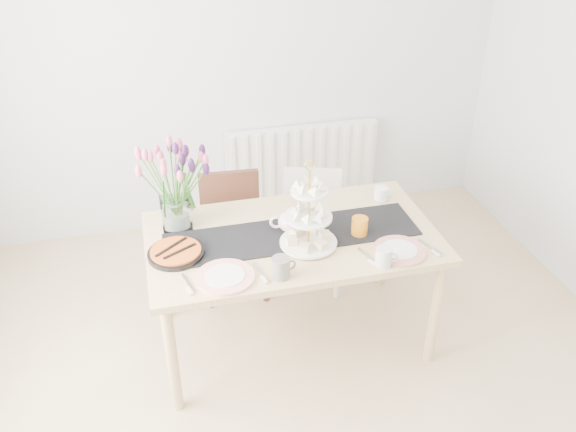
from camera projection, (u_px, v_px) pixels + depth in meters
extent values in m
plane|color=silver|center=(233.00, 58.00, 4.29)|extent=(4.00, 0.00, 4.00)
cube|color=white|center=(302.00, 162.00, 4.80)|extent=(1.20, 0.08, 0.60)
cube|color=tan|center=(292.00, 238.00, 3.37)|extent=(1.60, 0.90, 0.04)
cylinder|color=tan|center=(172.00, 359.00, 3.10)|extent=(0.06, 0.06, 0.71)
cylinder|color=tan|center=(435.00, 313.00, 3.41)|extent=(0.06, 0.06, 0.71)
cylinder|color=tan|center=(161.00, 272.00, 3.73)|extent=(0.06, 0.06, 0.71)
cylinder|color=tan|center=(384.00, 239.00, 4.03)|extent=(0.06, 0.06, 0.71)
cube|color=#3C1C16|center=(234.00, 238.00, 3.97)|extent=(0.42, 0.42, 0.04)
cube|color=#3C1C16|center=(229.00, 197.00, 4.01)|extent=(0.39, 0.07, 0.37)
cylinder|color=#3C1C16|center=(210.00, 283.00, 3.90)|extent=(0.04, 0.04, 0.38)
cylinder|color=#3C1C16|center=(266.00, 277.00, 3.96)|extent=(0.04, 0.04, 0.38)
cylinder|color=#3C1C16|center=(206.00, 252.00, 4.20)|extent=(0.04, 0.04, 0.38)
cylinder|color=#3C1C16|center=(258.00, 246.00, 4.26)|extent=(0.04, 0.04, 0.38)
cube|color=silver|center=(311.00, 232.00, 4.04)|extent=(0.48, 0.48, 0.04)
cube|color=silver|center=(312.00, 193.00, 4.08)|extent=(0.38, 0.15, 0.36)
cylinder|color=silver|center=(282.00, 272.00, 4.01)|extent=(0.04, 0.04, 0.37)
cylinder|color=silver|center=(337.00, 274.00, 3.99)|extent=(0.04, 0.04, 0.37)
cylinder|color=silver|center=(286.00, 242.00, 4.31)|extent=(0.04, 0.04, 0.37)
cylinder|color=silver|center=(336.00, 243.00, 4.30)|extent=(0.04, 0.04, 0.37)
cube|color=black|center=(292.00, 234.00, 3.36)|extent=(1.40, 0.35, 0.01)
cube|color=silver|center=(176.00, 213.00, 3.40)|extent=(0.16, 0.16, 0.16)
cylinder|color=gold|center=(309.00, 209.00, 3.16)|extent=(0.01, 0.01, 0.45)
cylinder|color=white|center=(308.00, 242.00, 3.27)|extent=(0.31, 0.31, 0.01)
cylinder|color=white|center=(309.00, 217.00, 3.19)|extent=(0.25, 0.25, 0.01)
cylinder|color=white|center=(309.00, 191.00, 3.11)|extent=(0.20, 0.20, 0.01)
cylinder|color=white|center=(381.00, 194.00, 3.67)|extent=(0.09, 0.09, 0.08)
cylinder|color=black|center=(176.00, 254.00, 3.19)|extent=(0.30, 0.30, 0.03)
cylinder|color=#D0571D|center=(176.00, 251.00, 3.18)|extent=(0.27, 0.27, 0.01)
cylinder|color=slate|center=(281.00, 268.00, 3.01)|extent=(0.11, 0.11, 0.11)
cylinder|color=silver|center=(384.00, 257.00, 3.10)|extent=(0.11, 0.11, 0.10)
cylinder|color=orange|center=(360.00, 227.00, 3.34)|extent=(0.12, 0.12, 0.11)
cylinder|color=white|center=(225.00, 277.00, 3.03)|extent=(0.36, 0.36, 0.02)
cylinder|color=silver|center=(399.00, 251.00, 3.22)|extent=(0.36, 0.36, 0.01)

